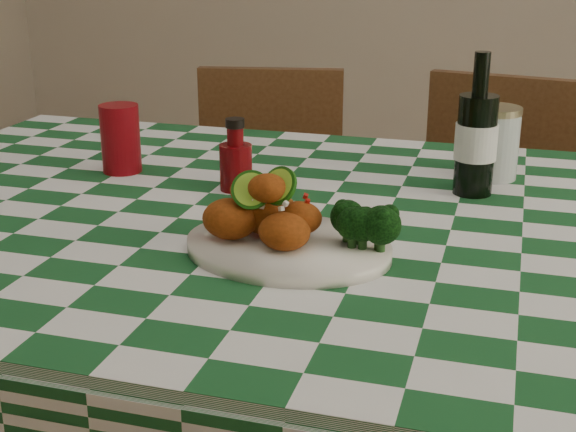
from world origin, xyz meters
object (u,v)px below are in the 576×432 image
(fried_chicken_pile, at_px, (270,207))
(beer_bottle, at_px, (477,125))
(ketchup_bottle, at_px, (236,155))
(mason_jar, at_px, (493,143))
(wooden_chair_left, at_px, (264,242))
(dining_table, at_px, (314,432))
(red_tumbler, at_px, (120,139))
(wooden_chair_right, at_px, (479,264))
(plate, at_px, (288,248))

(fried_chicken_pile, relative_size, beer_bottle, 0.62)
(fried_chicken_pile, xyz_separation_m, beer_bottle, (0.25, 0.34, 0.05))
(fried_chicken_pile, xyz_separation_m, ketchup_bottle, (-0.14, 0.25, -0.00))
(mason_jar, xyz_separation_m, wooden_chair_left, (-0.58, 0.45, -0.42))
(dining_table, relative_size, red_tumbler, 13.37)
(dining_table, xyz_separation_m, beer_bottle, (0.22, 0.19, 0.51))
(mason_jar, distance_m, wooden_chair_left, 0.84)
(mason_jar, distance_m, beer_bottle, 0.12)
(wooden_chair_left, bearing_deg, dining_table, -76.68)
(dining_table, bearing_deg, wooden_chair_right, 72.72)
(dining_table, distance_m, wooden_chair_right, 0.77)
(plate, height_order, ketchup_bottle, ketchup_bottle)
(fried_chicken_pile, height_order, red_tumbler, red_tumbler)
(ketchup_bottle, relative_size, wooden_chair_left, 0.14)
(red_tumbler, bearing_deg, fried_chicken_pile, -38.13)
(ketchup_bottle, bearing_deg, beer_bottle, 13.27)
(ketchup_bottle, bearing_deg, plate, -56.69)
(dining_table, distance_m, wooden_chair_left, 0.81)
(mason_jar, bearing_deg, plate, -118.98)
(plate, xyz_separation_m, beer_bottle, (0.22, 0.34, 0.11))
(red_tumbler, bearing_deg, wooden_chair_left, 82.70)
(red_tumbler, xyz_separation_m, ketchup_bottle, (0.24, -0.04, -0.00))
(wooden_chair_left, bearing_deg, beer_bottle, -55.63)
(red_tumbler, distance_m, wooden_chair_left, 0.73)
(plate, bearing_deg, dining_table, 89.66)
(red_tumbler, bearing_deg, beer_bottle, 4.33)
(ketchup_bottle, distance_m, wooden_chair_left, 0.78)
(wooden_chair_right, bearing_deg, beer_bottle, -81.07)
(dining_table, distance_m, fried_chicken_pile, 0.48)
(wooden_chair_right, bearing_deg, dining_table, -97.70)
(fried_chicken_pile, height_order, wooden_chair_right, fried_chicken_pile)
(wooden_chair_right, bearing_deg, fried_chicken_pile, -96.41)
(mason_jar, bearing_deg, dining_table, -130.27)
(fried_chicken_pile, relative_size, ketchup_bottle, 1.19)
(fried_chicken_pile, height_order, ketchup_bottle, ketchup_bottle)
(dining_table, xyz_separation_m, plate, (-0.00, -0.16, 0.40))
(ketchup_bottle, bearing_deg, red_tumbler, 169.48)
(wooden_chair_left, relative_size, wooden_chair_right, 0.99)
(fried_chicken_pile, xyz_separation_m, red_tumbler, (-0.38, 0.30, -0.00))
(red_tumbler, relative_size, wooden_chair_left, 0.14)
(fried_chicken_pile, bearing_deg, red_tumbler, 141.87)
(beer_bottle, relative_size, wooden_chair_left, 0.28)
(ketchup_bottle, bearing_deg, mason_jar, 25.26)
(fried_chicken_pile, distance_m, wooden_chair_right, 1.02)
(beer_bottle, xyz_separation_m, wooden_chair_left, (-0.55, 0.55, -0.48))
(dining_table, xyz_separation_m, fried_chicken_pile, (-0.03, -0.16, 0.46))
(fried_chicken_pile, xyz_separation_m, mason_jar, (0.27, 0.45, -0.00))
(dining_table, bearing_deg, red_tumbler, 160.86)
(plate, bearing_deg, red_tumbler, 143.69)
(dining_table, height_order, ketchup_bottle, ketchup_bottle)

